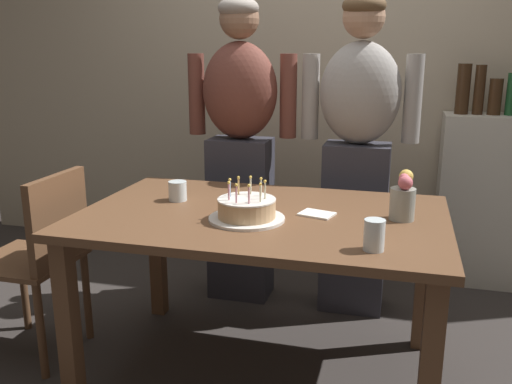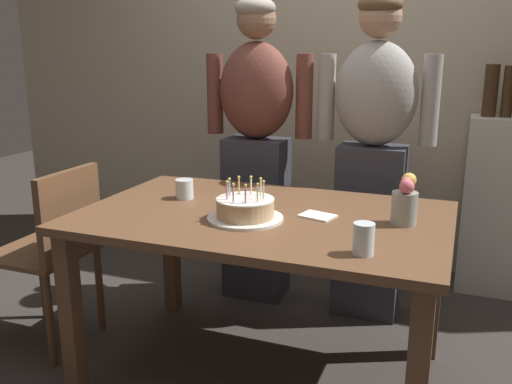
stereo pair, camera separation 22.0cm
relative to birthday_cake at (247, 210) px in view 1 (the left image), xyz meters
name	(u,v)px [view 1 (the left image)]	position (x,y,z in m)	size (l,w,h in m)	color
ground_plane	(261,371)	(0.03, 0.11, -0.78)	(10.00, 10.00, 0.00)	#332D2B
back_wall	(322,65)	(0.03, 1.66, 0.52)	(5.20, 0.10, 2.60)	tan
dining_table	(262,235)	(0.03, 0.11, -0.14)	(1.50, 0.96, 0.74)	brown
birthday_cake	(247,210)	(0.00, 0.00, 0.00)	(0.30, 0.30, 0.16)	white
water_glass_near	(178,191)	(-0.38, 0.20, 0.00)	(0.08, 0.08, 0.09)	silver
water_glass_far	(374,235)	(0.51, -0.21, 0.01)	(0.07, 0.07, 0.11)	silver
napkin_stack	(317,214)	(0.26, 0.14, -0.04)	(0.13, 0.10, 0.01)	white
flower_vase	(403,198)	(0.59, 0.17, 0.05)	(0.10, 0.11, 0.20)	#999E93
person_man_bearded	(240,147)	(-0.29, 0.87, 0.09)	(0.61, 0.27, 1.66)	#33333D
person_woman_cardigan	(357,153)	(0.35, 0.87, 0.09)	(0.61, 0.27, 1.66)	#33333D
dining_chair	(42,251)	(-0.96, 0.00, -0.26)	(0.42, 0.42, 0.87)	brown
shelf_cabinet	(492,197)	(1.12, 1.44, -0.24)	(0.63, 0.30, 1.32)	beige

